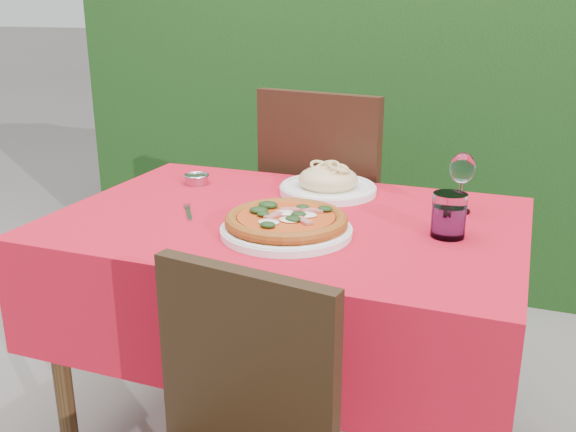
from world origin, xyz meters
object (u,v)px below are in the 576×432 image
(pizza_plate, at_px, (286,223))
(pasta_plate, at_px, (328,183))
(wine_glass, at_px, (462,171))
(steel_ramekin, at_px, (197,180))
(fork, at_px, (189,214))
(chair_far, at_px, (330,207))
(water_glass, at_px, (449,217))

(pizza_plate, bearing_deg, pasta_plate, 92.01)
(wine_glass, xyz_separation_m, steel_ramekin, (-0.83, 0.00, -0.11))
(steel_ramekin, bearing_deg, fork, -65.39)
(chair_far, bearing_deg, wine_glass, 150.22)
(wine_glass, bearing_deg, chair_far, 140.89)
(pizza_plate, distance_m, water_glass, 0.41)
(chair_far, height_order, steel_ramekin, chair_far)
(pasta_plate, relative_size, fork, 1.80)
(chair_far, distance_m, steel_ramekin, 0.55)
(pizza_plate, bearing_deg, fork, 170.29)
(pizza_plate, xyz_separation_m, wine_glass, (0.39, 0.34, 0.09))
(steel_ramekin, bearing_deg, water_glass, -14.60)
(wine_glass, distance_m, fork, 0.77)
(water_glass, height_order, fork, water_glass)
(steel_ramekin, bearing_deg, wine_glass, -0.11)
(pizza_plate, relative_size, water_glass, 2.99)
(chair_far, xyz_separation_m, water_glass, (0.50, -0.62, 0.21))
(chair_far, bearing_deg, fork, 83.39)
(pasta_plate, bearing_deg, pizza_plate, -87.99)
(pizza_plate, height_order, pasta_plate, pasta_plate)
(chair_far, height_order, wine_glass, chair_far)
(chair_far, height_order, fork, chair_far)
(steel_ramekin, bearing_deg, chair_far, 50.53)
(water_glass, bearing_deg, steel_ramekin, 165.40)
(fork, height_order, steel_ramekin, steel_ramekin)
(pizza_plate, bearing_deg, steel_ramekin, 142.14)
(chair_far, relative_size, water_glass, 9.10)
(chair_far, bearing_deg, pizza_plate, 107.80)
(fork, distance_m, steel_ramekin, 0.32)
(pasta_plate, distance_m, steel_ramekin, 0.43)
(chair_far, relative_size, pizza_plate, 3.05)
(wine_glass, relative_size, steel_ramekin, 2.27)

